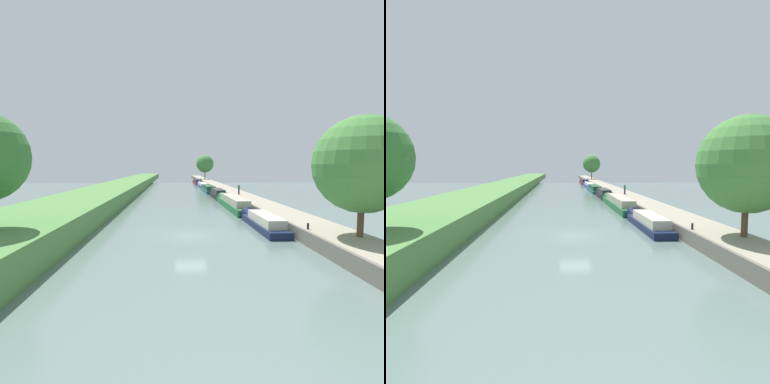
% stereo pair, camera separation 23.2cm
% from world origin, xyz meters
% --- Properties ---
extents(ground_plane, '(160.00, 160.00, 0.00)m').
position_xyz_m(ground_plane, '(0.00, 0.00, 0.00)').
color(ground_plane, slate).
extents(left_grassy_bank, '(8.37, 260.00, 1.99)m').
position_xyz_m(left_grassy_bank, '(-12.25, 0.00, 0.99)').
color(left_grassy_bank, '#518442').
rests_on(left_grassy_bank, ground_plane).
extents(right_towpath, '(3.60, 260.00, 0.98)m').
position_xyz_m(right_towpath, '(9.87, 0.00, 0.49)').
color(right_towpath, '#9E937F').
rests_on(right_towpath, ground_plane).
extents(stone_quay, '(0.25, 260.00, 1.03)m').
position_xyz_m(stone_quay, '(7.94, 0.00, 0.51)').
color(stone_quay, '#6B665B').
rests_on(stone_quay, ground_plane).
extents(narrowboat_navy, '(1.87, 10.48, 1.94)m').
position_xyz_m(narrowboat_navy, '(6.66, 3.13, 0.53)').
color(narrowboat_navy, '#141E42').
rests_on(narrowboat_navy, ground_plane).
extents(narrowboat_green, '(2.04, 16.83, 2.20)m').
position_xyz_m(narrowboat_green, '(6.54, 16.66, 0.67)').
color(narrowboat_green, '#1E6033').
rests_on(narrowboat_green, ground_plane).
extents(narrowboat_black, '(1.85, 10.88, 2.12)m').
position_xyz_m(narrowboat_black, '(6.52, 30.60, 0.64)').
color(narrowboat_black, black).
rests_on(narrowboat_black, ground_plane).
extents(narrowboat_teal, '(2.15, 13.33, 2.18)m').
position_xyz_m(narrowboat_teal, '(6.32, 43.52, 0.57)').
color(narrowboat_teal, '#195B60').
rests_on(narrowboat_teal, ground_plane).
extents(narrowboat_blue, '(2.07, 16.41, 1.96)m').
position_xyz_m(narrowboat_blue, '(6.63, 59.62, 0.47)').
color(narrowboat_blue, '#283D93').
rests_on(narrowboat_blue, ground_plane).
extents(narrowboat_maroon, '(2.17, 15.51, 2.20)m').
position_xyz_m(narrowboat_maroon, '(6.53, 76.12, 0.59)').
color(narrowboat_maroon, maroon).
rests_on(narrowboat_maroon, ground_plane).
extents(tree_rightbank_near, '(6.26, 6.26, 7.82)m').
position_xyz_m(tree_rightbank_near, '(10.69, -5.38, 5.66)').
color(tree_rightbank_near, brown).
rests_on(tree_rightbank_near, right_towpath).
extents(tree_rightbank_midnear, '(6.24, 6.24, 8.52)m').
position_xyz_m(tree_rightbank_midnear, '(10.20, 87.60, 6.38)').
color(tree_rightbank_midnear, brown).
rests_on(tree_rightbank_midnear, right_towpath).
extents(person_walking, '(0.34, 0.34, 1.66)m').
position_xyz_m(person_walking, '(9.32, 25.59, 1.85)').
color(person_walking, '#282D42').
rests_on(person_walking, right_towpath).
extents(mooring_bollard_near, '(0.16, 0.16, 0.45)m').
position_xyz_m(mooring_bollard_near, '(8.37, -2.79, 1.20)').
color(mooring_bollard_near, black).
rests_on(mooring_bollard_near, right_towpath).
extents(mooring_bollard_far, '(0.16, 0.16, 0.45)m').
position_xyz_m(mooring_bollard_far, '(8.37, 83.02, 1.20)').
color(mooring_bollard_far, black).
rests_on(mooring_bollard_far, right_towpath).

